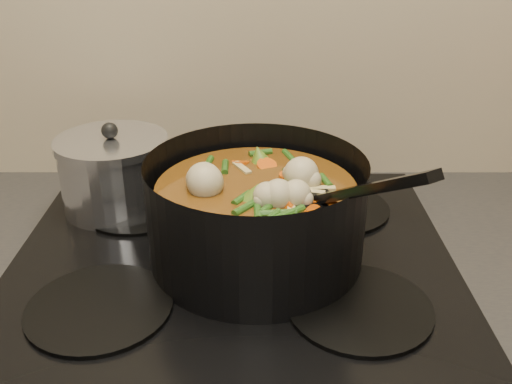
{
  "coord_description": "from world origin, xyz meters",
  "views": [
    {
      "loc": [
        0.03,
        1.24,
        1.37
      ],
      "look_at": [
        0.03,
        1.92,
        1.03
      ],
      "focal_mm": 40.0,
      "sensor_mm": 36.0,
      "label": 1
    }
  ],
  "objects": [
    {
      "name": "stockpot",
      "position": [
        0.03,
        1.92,
        1.0
      ],
      "size": [
        0.38,
        0.39,
        0.22
      ],
      "rotation": [
        0.0,
        0.0,
        0.37
      ],
      "color": "black",
      "rests_on": "stovetop"
    },
    {
      "name": "saucepan",
      "position": [
        -0.2,
        2.07,
        0.99
      ],
      "size": [
        0.18,
        0.18,
        0.15
      ],
      "rotation": [
        0.0,
        0.0,
        0.11
      ],
      "color": "silver",
      "rests_on": "stovetop"
    },
    {
      "name": "stovetop",
      "position": [
        0.0,
        1.93,
        0.92
      ],
      "size": [
        0.62,
        0.54,
        0.03
      ],
      "color": "black",
      "rests_on": "counter"
    }
  ]
}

